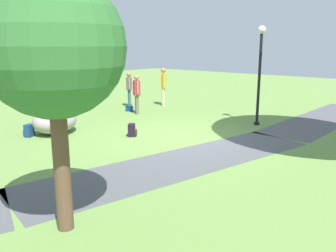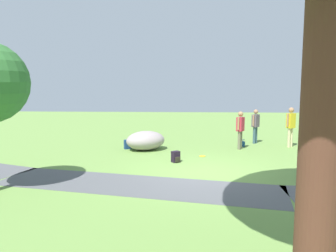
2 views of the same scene
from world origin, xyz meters
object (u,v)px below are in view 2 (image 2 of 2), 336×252
Objects in this scene: lamp_post at (322,107)px; passerby_on_path at (240,128)px; backpack_by_boulder at (127,144)px; woman_with_handbag at (255,124)px; man_near_boulder at (291,124)px; handbag_on_grass at (242,143)px; spare_backpack_on_lawn at (176,157)px; frisbee_on_grass at (202,156)px; lawn_boulder at (146,140)px.

lamp_post reaches higher than passerby_on_path.
woman_with_handbag is at bearing -163.65° from backpack_by_boulder.
man_near_boulder reaches higher than passerby_on_path.
lamp_post is at bearing 94.54° from woman_with_handbag.
man_near_boulder reaches higher than woman_with_handbag.
passerby_on_path is 4.39× the size of handbag_on_grass.
spare_backpack_on_lawn is (2.89, 3.29, 0.05)m from handbag_on_grass.
woman_with_handbag is 4.07× the size of spare_backpack_on_lawn.
frisbee_on_grass is (-1.01, -1.04, -0.18)m from spare_backpack_on_lawn.
woman_with_handbag is 1.64m from man_near_boulder.
handbag_on_grass is at bearing -76.90° from lamp_post.
spare_backpack_on_lawn is at bearing 45.85° from frisbee_on_grass.
lawn_boulder is 1.23× the size of man_near_boulder.
lawn_boulder reaches higher than backpack_by_boulder.
backpack_by_boulder and spare_backpack_on_lawn have the same top height.
woman_with_handbag is at bearing -122.31° from passerby_on_path.
backpack_by_boulder is 1.00× the size of spare_backpack_on_lawn.
woman_with_handbag is 4.35× the size of handbag_on_grass.
passerby_on_path is (1.46, -4.77, -1.21)m from lamp_post.
handbag_on_grass is at bearing -1.95° from man_near_boulder.
woman_with_handbag is 6.36× the size of frisbee_on_grass.
spare_backpack_on_lawn is at bearing -27.48° from lamp_post.
lamp_post is 1.58× the size of lawn_boulder.
backpack_by_boulder is (5.09, 0.89, 0.05)m from handbag_on_grass.
handbag_on_grass is (0.77, 0.83, -0.80)m from woman_with_handbag.
woman_with_handbag is (0.50, -6.29, -1.22)m from lamp_post.
frisbee_on_grass is at bearing -45.44° from lamp_post.
passerby_on_path reaches higher than backpack_by_boulder.
man_near_boulder is 6.99× the size of frisbee_on_grass.
man_near_boulder is at bearing -171.18° from lawn_boulder.
handbag_on_grass is (1.27, -5.45, -2.02)m from lamp_post.
lawn_boulder is 0.87m from backpack_by_boulder.
woman_with_handbag is at bearing -132.73° from handbag_on_grass.
spare_backpack_on_lawn is 1.56× the size of frisbee_on_grass.
passerby_on_path is at bearing -136.06° from spare_backpack_on_lawn.
man_near_boulder is at bearing 178.05° from handbag_on_grass.
handbag_on_grass is at bearing -105.57° from passerby_on_path.
frisbee_on_grass is (2.65, 3.08, -0.93)m from woman_with_handbag.
frisbee_on_grass is at bearing 42.74° from passerby_on_path.
lamp_post is 1.95× the size of man_near_boulder.
lamp_post reaches higher than man_near_boulder.
lawn_boulder is 2.62m from spare_backpack_on_lawn.
passerby_on_path is 4.11× the size of spare_backpack_on_lawn.
lamp_post is 6.42m from woman_with_handbag.
man_near_boulder is at bearing -151.54° from frisbee_on_grass.
spare_backpack_on_lawn is at bearing 43.94° from passerby_on_path.
passerby_on_path is at bearing 74.43° from handbag_on_grass.
handbag_on_grass is at bearing 47.27° from woman_with_handbag.
backpack_by_boulder is at bearing -35.68° from lamp_post.
lamp_post is 4.98m from frisbee_on_grass.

